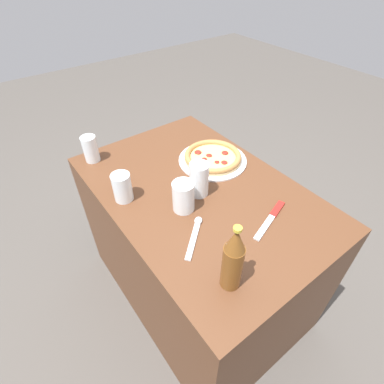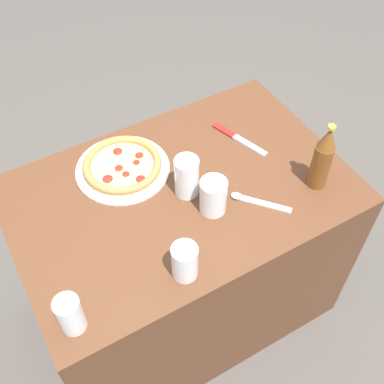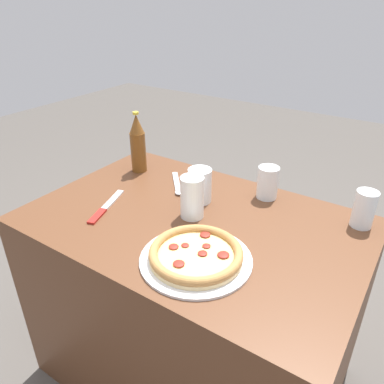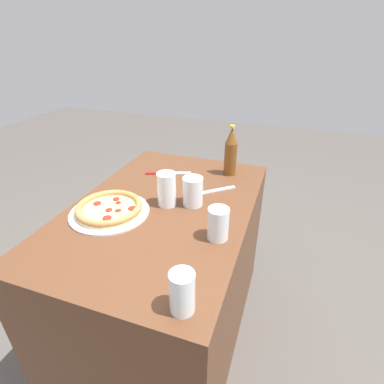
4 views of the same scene
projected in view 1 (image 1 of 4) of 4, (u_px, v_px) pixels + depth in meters
The scene contains 10 objects.
ground_plane at pixel (197, 287), 1.72m from camera, with size 8.00×8.00×0.00m, color #4C4742.
table at pixel (198, 246), 1.47m from camera, with size 1.08×0.72×0.74m.
pizza_pepperoni at pixel (213, 157), 1.37m from camera, with size 0.31×0.31×0.04m.
glass_iced_tea at pixel (91, 150), 1.35m from camera, with size 0.07×0.07×0.12m.
glass_lemonade at pixel (122, 188), 1.15m from camera, with size 0.07×0.07×0.12m.
glass_mango_juice at pixel (199, 180), 1.17m from camera, with size 0.08×0.08×0.14m.
glass_cola at pixel (183, 198), 1.11m from camera, with size 0.08×0.08×0.12m.
beer_bottle at pixel (233, 259), 0.83m from camera, with size 0.06×0.06×0.25m.
knife at pixel (271, 218), 1.10m from camera, with size 0.09×0.22×0.01m.
spoon at pixel (195, 232), 1.05m from camera, with size 0.15×0.16×0.01m.
Camera 1 is at (-0.73, 0.58, 1.55)m, focal length 28.00 mm.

